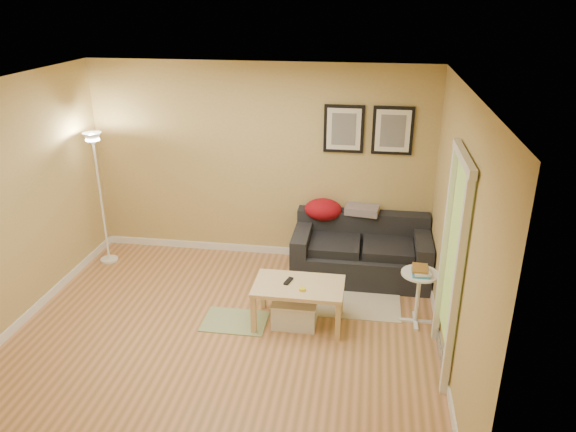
% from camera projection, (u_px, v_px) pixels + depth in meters
% --- Properties ---
extents(floor, '(4.50, 4.50, 0.00)m').
position_uv_depth(floor, '(225.00, 334.00, 5.82)').
color(floor, tan).
rests_on(floor, ground).
extents(ceiling, '(4.50, 4.50, 0.00)m').
position_uv_depth(ceiling, '(212.00, 87.00, 4.83)').
color(ceiling, white).
rests_on(ceiling, wall_back).
extents(wall_back, '(4.50, 0.00, 4.50)m').
position_uv_depth(wall_back, '(260.00, 163.00, 7.15)').
color(wall_back, tan).
rests_on(wall_back, ground).
extents(wall_front, '(4.50, 0.00, 4.50)m').
position_uv_depth(wall_front, '(135.00, 342.00, 3.50)').
color(wall_front, tan).
rests_on(wall_front, ground).
extents(wall_left, '(0.00, 4.00, 4.00)m').
position_uv_depth(wall_left, '(8.00, 209.00, 5.64)').
color(wall_left, tan).
rests_on(wall_left, ground).
extents(wall_right, '(0.00, 4.00, 4.00)m').
position_uv_depth(wall_right, '(457.00, 236.00, 5.01)').
color(wall_right, tan).
rests_on(wall_right, ground).
extents(baseboard_back, '(4.50, 0.02, 0.10)m').
position_uv_depth(baseboard_back, '(262.00, 249.00, 7.62)').
color(baseboard_back, white).
rests_on(baseboard_back, ground).
extents(baseboard_left, '(0.02, 4.00, 0.10)m').
position_uv_depth(baseboard_left, '(31.00, 312.00, 6.12)').
color(baseboard_left, white).
rests_on(baseboard_left, ground).
extents(baseboard_right, '(0.02, 4.00, 0.10)m').
position_uv_depth(baseboard_right, '(441.00, 349.00, 5.48)').
color(baseboard_right, white).
rests_on(baseboard_right, ground).
extents(sofa, '(1.70, 0.90, 0.75)m').
position_uv_depth(sofa, '(361.00, 249.00, 6.88)').
color(sofa, black).
rests_on(sofa, ground).
extents(red_throw, '(0.48, 0.36, 0.28)m').
position_uv_depth(red_throw, '(323.00, 210.00, 7.06)').
color(red_throw, maroon).
rests_on(red_throw, sofa).
extents(plaid_throw, '(0.45, 0.32, 0.10)m').
position_uv_depth(plaid_throw, '(362.00, 210.00, 7.02)').
color(plaid_throw, tan).
rests_on(plaid_throw, sofa).
extents(framed_print_left, '(0.50, 0.04, 0.60)m').
position_uv_depth(framed_print_left, '(344.00, 129.00, 6.79)').
color(framed_print_left, black).
rests_on(framed_print_left, wall_back).
extents(framed_print_right, '(0.50, 0.04, 0.60)m').
position_uv_depth(framed_print_right, '(393.00, 131.00, 6.70)').
color(framed_print_right, black).
rests_on(framed_print_right, wall_back).
extents(area_rug, '(1.25, 0.85, 0.01)m').
position_uv_depth(area_rug, '(347.00, 299.00, 6.47)').
color(area_rug, beige).
rests_on(area_rug, ground).
extents(green_runner, '(0.70, 0.50, 0.01)m').
position_uv_depth(green_runner, '(235.00, 321.00, 6.03)').
color(green_runner, '#668C4C').
rests_on(green_runner, ground).
extents(coffee_table, '(1.00, 0.64, 0.48)m').
position_uv_depth(coffee_table, '(299.00, 304.00, 5.92)').
color(coffee_table, beige).
rests_on(coffee_table, ground).
extents(remote_control, '(0.09, 0.17, 0.02)m').
position_uv_depth(remote_control, '(288.00, 281.00, 5.88)').
color(remote_control, black).
rests_on(remote_control, coffee_table).
extents(tape_roll, '(0.07, 0.07, 0.03)m').
position_uv_depth(tape_roll, '(302.00, 289.00, 5.71)').
color(tape_roll, yellow).
rests_on(tape_roll, coffee_table).
extents(storage_bin, '(0.49, 0.36, 0.30)m').
position_uv_depth(storage_bin, '(295.00, 312.00, 5.93)').
color(storage_bin, white).
rests_on(storage_bin, ground).
extents(side_table, '(0.40, 0.40, 0.61)m').
position_uv_depth(side_table, '(418.00, 298.00, 5.91)').
color(side_table, white).
rests_on(side_table, ground).
extents(book_stack, '(0.18, 0.24, 0.08)m').
position_uv_depth(book_stack, '(421.00, 270.00, 5.76)').
color(book_stack, teal).
rests_on(book_stack, side_table).
extents(floor_lamp, '(0.23, 0.23, 1.77)m').
position_uv_depth(floor_lamp, '(101.00, 203.00, 7.10)').
color(floor_lamp, white).
rests_on(floor_lamp, ground).
extents(doorway, '(0.12, 1.01, 2.13)m').
position_uv_depth(doorway, '(450.00, 270.00, 4.98)').
color(doorway, white).
rests_on(doorway, ground).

